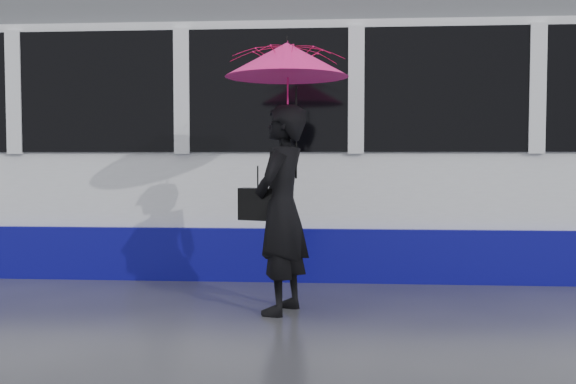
{
  "coord_description": "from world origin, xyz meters",
  "views": [
    {
      "loc": [
        1.3,
        -6.06,
        1.43
      ],
      "look_at": [
        0.86,
        0.15,
        1.1
      ],
      "focal_mm": 40.0,
      "sensor_mm": 36.0,
      "label": 1
    }
  ],
  "objects": [
    {
      "name": "ground",
      "position": [
        0.0,
        0.0,
        0.0
      ],
      "size": [
        90.0,
        90.0,
        0.0
      ],
      "primitive_type": "plane",
      "color": "#2B2A2F",
      "rests_on": "ground"
    },
    {
      "name": "rails",
      "position": [
        0.0,
        2.5,
        0.01
      ],
      "size": [
        34.0,
        1.51,
        0.02
      ],
      "color": "#3F3D38",
      "rests_on": "ground"
    },
    {
      "name": "tram",
      "position": [
        2.05,
        2.5,
        1.64
      ],
      "size": [
        26.0,
        2.56,
        3.35
      ],
      "color": "white",
      "rests_on": "ground"
    },
    {
      "name": "woman",
      "position": [
        0.83,
        -0.21,
        0.96
      ],
      "size": [
        0.65,
        0.81,
        1.92
      ],
      "primitive_type": "imported",
      "rotation": [
        0.0,
        0.0,
        -1.88
      ],
      "color": "black",
      "rests_on": "ground"
    },
    {
      "name": "umbrella",
      "position": [
        0.88,
        -0.21,
        2.1
      ],
      "size": [
        1.42,
        1.42,
        1.29
      ],
      "rotation": [
        0.0,
        0.0,
        -0.31
      ],
      "color": "#FD15A0",
      "rests_on": "ground"
    },
    {
      "name": "handbag",
      "position": [
        0.61,
        -0.19,
        1.01
      ],
      "size": [
        0.37,
        0.25,
        0.48
      ],
      "rotation": [
        0.0,
        0.0,
        -0.31
      ],
      "color": "black",
      "rests_on": "ground"
    }
  ]
}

